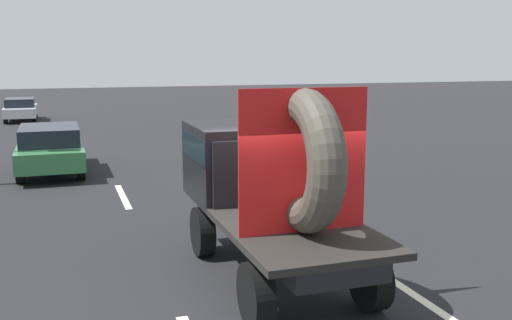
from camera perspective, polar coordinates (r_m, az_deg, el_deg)
ground_plane at (r=9.60m, az=3.40°, el=-11.66°), size 120.00×120.00×0.00m
flatbed_truck at (r=9.79m, az=0.82°, el=-1.61°), size 2.02×4.81×3.12m
distant_sedan at (r=19.08m, az=-19.27°, el=1.13°), size 1.89×4.40×1.44m
lane_dash_left_far at (r=15.46m, az=-12.74°, el=-3.45°), size 0.16×2.71×0.01m
lane_dash_right_near at (r=9.11m, az=16.40°, el=-13.28°), size 0.16×2.94×0.01m
lane_dash_right_far at (r=15.67m, az=0.22°, el=-3.01°), size 0.16×2.21×0.01m
oncoming_car at (r=34.91m, az=-21.81°, el=4.63°), size 1.63×3.81×1.24m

